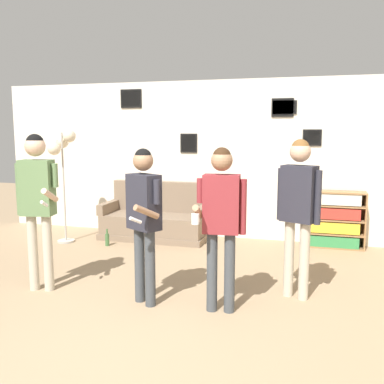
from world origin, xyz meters
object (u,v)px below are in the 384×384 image
object	(u,v)px
couch	(156,220)
bottle_on_floor	(107,239)
bookshelf	(334,220)
person_player_foreground_left	(37,194)
person_watcher_holding_cup	(221,212)
person_spectator_near_bookshelf	(299,201)
floor_lamp	(62,152)
person_player_foreground_center	(144,210)

from	to	relation	value
couch	bottle_on_floor	world-z (taller)	couch
bookshelf	bottle_on_floor	xyz separation A→B (m)	(-3.51, -0.91, -0.34)
bookshelf	person_player_foreground_left	distance (m)	4.47
bookshelf	person_watcher_holding_cup	bearing A→B (deg)	-112.79
couch	bookshelf	xyz separation A→B (m)	(2.94, 0.19, 0.14)
bookshelf	person_spectator_near_bookshelf	size ratio (longest dim) A/B	0.54
person_player_foreground_left	person_watcher_holding_cup	world-z (taller)	person_player_foreground_left
bookshelf	floor_lamp	size ratio (longest dim) A/B	0.51
bookshelf	floor_lamp	world-z (taller)	floor_lamp
person_player_foreground_left	person_spectator_near_bookshelf	world-z (taller)	person_player_foreground_left
person_player_foreground_left	bottle_on_floor	bearing A→B (deg)	94.55
person_player_foreground_center	bottle_on_floor	size ratio (longest dim) A/B	6.01
bookshelf	person_player_foreground_center	size ratio (longest dim) A/B	0.57
couch	bottle_on_floor	size ratio (longest dim) A/B	6.55
person_watcher_holding_cup	bookshelf	bearing A→B (deg)	67.21
floor_lamp	person_spectator_near_bookshelf	xyz separation A→B (m)	(3.80, -1.43, -0.41)
bottle_on_floor	floor_lamp	bearing A→B (deg)	177.32
couch	person_spectator_near_bookshelf	bearing A→B (deg)	-40.81
person_player_foreground_left	bottle_on_floor	distance (m)	2.22
bottle_on_floor	person_player_foreground_center	bearing A→B (deg)	-53.85
person_spectator_near_bookshelf	bottle_on_floor	size ratio (longest dim) A/B	6.34
floor_lamp	couch	bearing A→B (deg)	27.04
person_player_foreground_center	bottle_on_floor	xyz separation A→B (m)	(-1.47, 2.01, -0.92)
person_spectator_near_bookshelf	bookshelf	bearing A→B (deg)	78.03
bookshelf	person_watcher_holding_cup	xyz separation A→B (m)	(-1.22, -2.90, 0.59)
person_player_foreground_center	bookshelf	bearing A→B (deg)	55.05
bookshelf	person_player_foreground_center	xyz separation A→B (m)	(-2.04, -2.92, 0.57)
person_player_foreground_center	person_watcher_holding_cup	distance (m)	0.82
couch	person_player_foreground_center	xyz separation A→B (m)	(0.90, -2.73, 0.72)
bottle_on_floor	person_player_foreground_left	bearing A→B (deg)	-85.45
person_player_foreground_left	person_spectator_near_bookshelf	bearing A→B (deg)	11.30
floor_lamp	person_player_foreground_left	bearing A→B (deg)	-64.95
floor_lamp	person_spectator_near_bookshelf	world-z (taller)	floor_lamp
floor_lamp	person_spectator_near_bookshelf	bearing A→B (deg)	-20.65
couch	person_spectator_near_bookshelf	xyz separation A→B (m)	(2.45, -2.12, 0.78)
person_player_foreground_left	bookshelf	bearing A→B (deg)	40.68
person_player_foreground_center	bottle_on_floor	distance (m)	2.65
person_player_foreground_left	couch	bearing A→B (deg)	81.35
floor_lamp	bottle_on_floor	world-z (taller)	floor_lamp
couch	person_player_foreground_center	bearing A→B (deg)	-71.74
person_player_foreground_left	person_watcher_holding_cup	bearing A→B (deg)	-0.53
couch	person_player_foreground_left	xyz separation A→B (m)	(-0.41, -2.69, 0.83)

